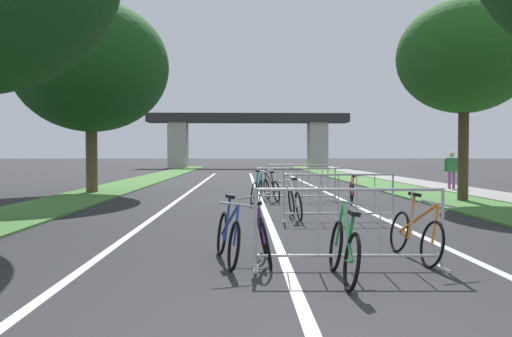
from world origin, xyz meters
The scene contains 22 objects.
grass_verge_left centered at (-5.97, 24.60, 0.03)m, with size 2.36×60.13×0.05m, color #477A38.
grass_verge_right centered at (5.97, 24.60, 0.03)m, with size 2.36×60.13×0.05m, color #477A38.
sidewalk_path_right centered at (8.11, 24.60, 0.04)m, with size 1.92×60.13×0.08m, color gray.
lane_stripe_center centered at (0.00, 17.39, 0.00)m, with size 0.14×34.78×0.01m, color silver.
lane_stripe_right_lane centered at (2.64, 17.39, 0.00)m, with size 0.14×34.78×0.01m, color silver.
lane_stripe_left_lane centered at (-2.64, 17.39, 0.00)m, with size 0.14×34.78×0.01m, color silver.
overpass_bridge centered at (0.00, 49.69, 3.90)m, with size 20.71×2.83×5.60m.
tree_left_oak_near centered at (-6.22, 15.91, 4.73)m, with size 5.75×5.75×7.19m.
tree_right_pine_far centered at (6.21, 12.20, 4.45)m, with size 4.08×4.08×6.20m.
crowd_barrier_nearest centered at (0.79, 3.17, 0.52)m, with size 2.46×0.50×1.05m.
crowd_barrier_second centered at (1.52, 7.74, 0.52)m, with size 2.46×0.45×1.05m.
crowd_barrier_third centered at (1.08, 12.32, 0.52)m, with size 2.47×0.52×1.05m.
crowd_barrier_fourth centered at (1.62, 16.90, 0.52)m, with size 2.47×0.57×1.05m.
bicycle_teal_0 centered at (-0.15, 11.73, 0.39)m, with size 0.62×1.72×1.02m.
bicycle_purple_1 centered at (-0.30, 3.67, 0.38)m, with size 0.50×1.64×0.93m.
bicycle_blue_2 centered at (-0.78, 3.63, 0.36)m, with size 0.62×1.67×0.92m.
bicycle_red_3 centered at (2.66, 11.75, 0.36)m, with size 0.56×1.68×0.87m.
bicycle_green_4 centered at (0.61, 2.60, 0.36)m, with size 0.44×1.62×0.93m.
bicycle_silver_5 centered at (0.62, 8.32, 0.37)m, with size 0.53×1.61×0.96m.
bicycle_black_6 centered at (0.32, 12.67, 0.38)m, with size 0.68×1.75×0.98m.
bicycle_orange_7 centered at (1.84, 3.76, 0.36)m, with size 0.54×1.71×0.93m.
pedestrian_waiting centered at (7.82, 16.93, 0.95)m, with size 0.56×0.32×1.56m.
Camera 1 is at (-0.58, -3.31, 1.49)m, focal length 35.82 mm.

